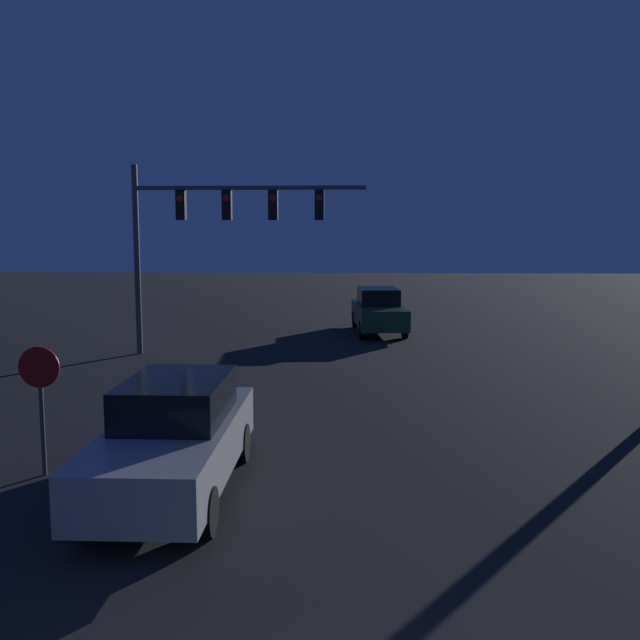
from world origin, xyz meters
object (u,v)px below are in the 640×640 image
car_near (175,437)px  traffic_signal_mast (213,220)px  car_far (378,310)px  stop_sign (40,387)px

car_near → traffic_signal_mast: size_ratio=0.66×
car_near → car_far: size_ratio=0.98×
car_near → car_far: 16.86m
car_near → traffic_signal_mast: (-1.54, 11.58, 3.26)m
traffic_signal_mast → stop_sign: traffic_signal_mast is taller
stop_sign → car_near: bearing=-15.5°
car_near → car_far: (3.70, 16.45, 0.00)m
car_near → traffic_signal_mast: bearing=-82.1°
traffic_signal_mast → stop_sign: 11.30m
car_far → stop_sign: size_ratio=2.35×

